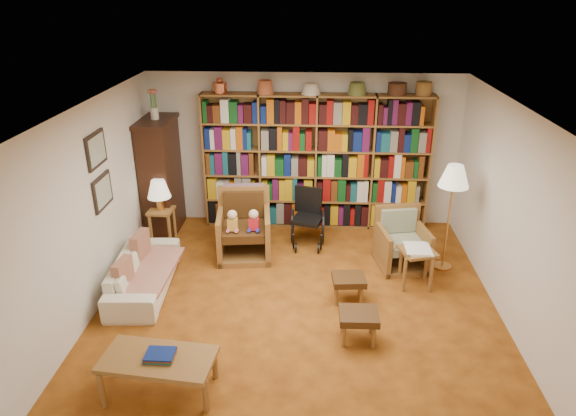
# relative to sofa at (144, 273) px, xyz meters

# --- Properties ---
(floor) EXTENTS (5.00, 5.00, 0.00)m
(floor) POSITION_rel_sofa_xyz_m (2.05, -0.20, -0.24)
(floor) COLOR #A35919
(floor) RESTS_ON ground
(ceiling) EXTENTS (5.00, 5.00, 0.00)m
(ceiling) POSITION_rel_sofa_xyz_m (2.05, -0.20, 2.26)
(ceiling) COLOR white
(ceiling) RESTS_ON wall_back
(wall_back) EXTENTS (5.00, 0.00, 5.00)m
(wall_back) POSITION_rel_sofa_xyz_m (2.05, 2.30, 1.01)
(wall_back) COLOR silver
(wall_back) RESTS_ON floor
(wall_front) EXTENTS (5.00, 0.00, 5.00)m
(wall_front) POSITION_rel_sofa_xyz_m (2.05, -2.70, 1.01)
(wall_front) COLOR silver
(wall_front) RESTS_ON floor
(wall_left) EXTENTS (0.00, 5.00, 5.00)m
(wall_left) POSITION_rel_sofa_xyz_m (-0.45, -0.20, 1.01)
(wall_left) COLOR silver
(wall_left) RESTS_ON floor
(wall_right) EXTENTS (0.00, 5.00, 5.00)m
(wall_right) POSITION_rel_sofa_xyz_m (4.55, -0.20, 1.01)
(wall_right) COLOR silver
(wall_right) RESTS_ON floor
(bookshelf) EXTENTS (3.60, 0.30, 2.42)m
(bookshelf) POSITION_rel_sofa_xyz_m (2.25, 2.13, 0.93)
(bookshelf) COLOR brown
(bookshelf) RESTS_ON floor
(curio_cabinet) EXTENTS (0.50, 0.95, 2.40)m
(curio_cabinet) POSITION_rel_sofa_xyz_m (-0.20, 1.80, 0.71)
(curio_cabinet) COLOR black
(curio_cabinet) RESTS_ON floor
(framed_pictures) EXTENTS (0.03, 0.52, 0.97)m
(framed_pictures) POSITION_rel_sofa_xyz_m (-0.43, 0.10, 1.38)
(framed_pictures) COLOR black
(framed_pictures) RESTS_ON wall_left
(sofa) EXTENTS (1.70, 0.75, 0.49)m
(sofa) POSITION_rel_sofa_xyz_m (0.00, 0.00, 0.00)
(sofa) COLOR beige
(sofa) RESTS_ON floor
(sofa_throw) EXTENTS (0.71, 1.28, 0.04)m
(sofa_throw) POSITION_rel_sofa_xyz_m (0.05, 0.00, 0.06)
(sofa_throw) COLOR beige
(sofa_throw) RESTS_ON sofa
(cushion_left) EXTENTS (0.16, 0.39, 0.38)m
(cushion_left) POSITION_rel_sofa_xyz_m (-0.13, 0.35, 0.21)
(cushion_left) COLOR maroon
(cushion_left) RESTS_ON sofa
(cushion_right) EXTENTS (0.16, 0.37, 0.35)m
(cushion_right) POSITION_rel_sofa_xyz_m (-0.13, -0.35, 0.21)
(cushion_right) COLOR maroon
(cushion_right) RESTS_ON sofa
(side_table_lamp) EXTENTS (0.38, 0.38, 0.59)m
(side_table_lamp) POSITION_rel_sofa_xyz_m (-0.10, 1.28, 0.18)
(side_table_lamp) COLOR brown
(side_table_lamp) RESTS_ON floor
(table_lamp) EXTENTS (0.35, 0.35, 0.48)m
(table_lamp) POSITION_rel_sofa_xyz_m (-0.10, 1.28, 0.67)
(table_lamp) COLOR #CC8C41
(table_lamp) RESTS_ON side_table_lamp
(armchair_leather) EXTENTS (0.86, 0.91, 0.99)m
(armchair_leather) POSITION_rel_sofa_xyz_m (1.21, 1.10, 0.16)
(armchair_leather) COLOR brown
(armchair_leather) RESTS_ON floor
(armchair_sage) EXTENTS (0.79, 0.81, 0.83)m
(armchair_sage) POSITION_rel_sofa_xyz_m (3.50, 0.89, 0.07)
(armchair_sage) COLOR brown
(armchair_sage) RESTS_ON floor
(wheelchair) EXTENTS (0.53, 0.71, 0.88)m
(wheelchair) POSITION_rel_sofa_xyz_m (2.14, 1.47, 0.16)
(wheelchair) COLOR black
(wheelchair) RESTS_ON floor
(floor_lamp) EXTENTS (0.41, 0.41, 1.55)m
(floor_lamp) POSITION_rel_sofa_xyz_m (4.10, 0.79, 1.09)
(floor_lamp) COLOR #CC8C41
(floor_lamp) RESTS_ON floor
(side_table_papers) EXTENTS (0.53, 0.53, 0.56)m
(side_table_papers) POSITION_rel_sofa_xyz_m (3.61, 0.29, 0.19)
(side_table_papers) COLOR brown
(side_table_papers) RESTS_ON floor
(footstool_a) EXTENTS (0.44, 0.39, 0.35)m
(footstool_a) POSITION_rel_sofa_xyz_m (2.69, -0.13, 0.04)
(footstool_a) COLOR #432912
(footstool_a) RESTS_ON floor
(footstool_b) EXTENTS (0.44, 0.38, 0.37)m
(footstool_b) POSITION_rel_sofa_xyz_m (2.76, -0.94, 0.06)
(footstool_b) COLOR #432912
(footstool_b) RESTS_ON floor
(coffee_table) EXTENTS (1.15, 0.66, 0.48)m
(coffee_table) POSITION_rel_sofa_xyz_m (0.74, -1.85, 0.13)
(coffee_table) COLOR brown
(coffee_table) RESTS_ON floor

